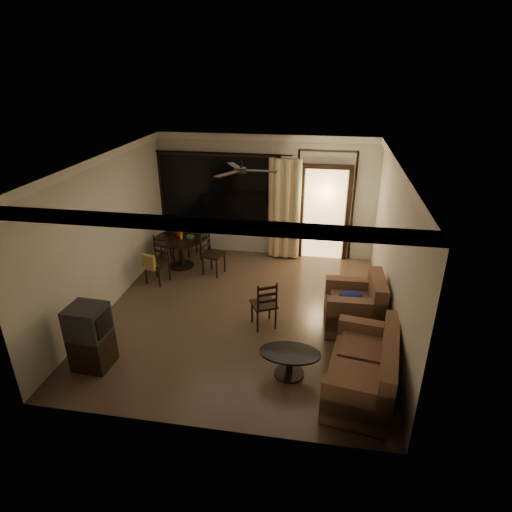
% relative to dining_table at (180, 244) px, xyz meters
% --- Properties ---
extents(ground, '(5.50, 5.50, 0.00)m').
position_rel_dining_table_xyz_m(ground, '(1.75, -1.71, -0.54)').
color(ground, '#7F6651').
rests_on(ground, ground).
extents(room_shell, '(5.50, 6.70, 5.50)m').
position_rel_dining_table_xyz_m(room_shell, '(2.34, 0.06, 1.29)').
color(room_shell, beige).
rests_on(room_shell, ground).
extents(dining_table, '(1.10, 1.10, 0.91)m').
position_rel_dining_table_xyz_m(dining_table, '(0.00, 0.00, 0.00)').
color(dining_table, black).
rests_on(dining_table, ground).
extents(dining_chair_west, '(0.52, 0.52, 0.95)m').
position_rel_dining_table_xyz_m(dining_chair_west, '(-0.29, 0.24, -0.26)').
color(dining_chair_west, black).
rests_on(dining_chair_west, ground).
extents(dining_chair_east, '(0.52, 0.52, 0.95)m').
position_rel_dining_table_xyz_m(dining_chair_east, '(0.80, -0.24, -0.26)').
color(dining_chair_east, black).
rests_on(dining_chair_east, ground).
extents(dining_chair_south, '(0.52, 0.56, 0.95)m').
position_rel_dining_table_xyz_m(dining_chair_south, '(-0.24, -0.82, -0.24)').
color(dining_chair_south, black).
rests_on(dining_chair_south, ground).
extents(dining_chair_north, '(0.52, 0.52, 0.95)m').
position_rel_dining_table_xyz_m(dining_chair_north, '(0.22, 0.57, -0.26)').
color(dining_chair_north, black).
rests_on(dining_chair_north, ground).
extents(tv_cabinet, '(0.57, 0.51, 1.02)m').
position_rel_dining_table_xyz_m(tv_cabinet, '(-0.20, -3.54, -0.03)').
color(tv_cabinet, black).
rests_on(tv_cabinet, ground).
extents(sofa, '(1.11, 1.74, 0.87)m').
position_rel_dining_table_xyz_m(sofa, '(3.81, -3.45, -0.20)').
color(sofa, '#492821').
rests_on(sofa, ground).
extents(armchair, '(0.98, 0.98, 0.95)m').
position_rel_dining_table_xyz_m(armchair, '(3.75, -1.84, -0.15)').
color(armchair, '#492821').
rests_on(armchair, ground).
extents(coffee_table, '(0.90, 0.54, 0.40)m').
position_rel_dining_table_xyz_m(coffee_table, '(2.74, -3.27, -0.28)').
color(coffee_table, black).
rests_on(coffee_table, ground).
extents(side_chair, '(0.54, 0.54, 0.90)m').
position_rel_dining_table_xyz_m(side_chair, '(2.18, -2.07, -0.28)').
color(side_chair, black).
rests_on(side_chair, ground).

